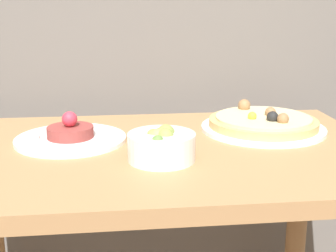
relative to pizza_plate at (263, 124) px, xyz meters
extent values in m
cube|color=#AD7F51|center=(-0.28, -0.11, -0.03)|extent=(1.02, 0.63, 0.03)
cylinder|color=#AD7F51|center=(0.17, 0.14, -0.40)|extent=(0.06, 0.06, 0.70)
cylinder|color=white|center=(0.00, 0.00, -0.01)|extent=(0.31, 0.31, 0.01)
cylinder|color=#DBB26B|center=(0.00, 0.00, 0.00)|extent=(0.27, 0.27, 0.02)
cylinder|color=beige|center=(0.00, 0.00, 0.01)|extent=(0.24, 0.24, 0.01)
sphere|color=#997047|center=(0.03, -0.06, 0.03)|extent=(0.03, 0.03, 0.03)
sphere|color=#997047|center=(0.02, 0.01, 0.03)|extent=(0.03, 0.03, 0.03)
sphere|color=gold|center=(-0.03, -0.02, 0.02)|extent=(0.02, 0.02, 0.02)
sphere|color=black|center=(0.01, -0.04, 0.03)|extent=(0.03, 0.03, 0.03)
sphere|color=#997047|center=(-0.03, 0.09, 0.03)|extent=(0.03, 0.03, 0.03)
cylinder|color=white|center=(-0.47, -0.04, -0.01)|extent=(0.26, 0.26, 0.01)
cylinder|color=#933D38|center=(-0.47, -0.04, 0.01)|extent=(0.11, 0.11, 0.03)
sphere|color=#E0384C|center=(-0.47, -0.04, 0.04)|extent=(0.04, 0.04, 0.04)
cube|color=white|center=(-0.38, -0.04, 0.00)|extent=(0.04, 0.02, 0.01)
cube|color=white|center=(-0.43, 0.04, 0.00)|extent=(0.03, 0.04, 0.01)
cube|color=white|center=(-0.52, 0.04, 0.00)|extent=(0.03, 0.04, 0.01)
cube|color=white|center=(-0.56, -0.04, 0.00)|extent=(0.04, 0.02, 0.01)
cube|color=white|center=(-0.52, -0.12, 0.00)|extent=(0.03, 0.04, 0.01)
cube|color=white|center=(-0.43, -0.12, 0.00)|extent=(0.03, 0.04, 0.01)
cylinder|color=white|center=(-0.28, -0.20, 0.01)|extent=(0.14, 0.14, 0.06)
sphere|color=#8EA34C|center=(-0.27, -0.19, 0.04)|extent=(0.04, 0.04, 0.04)
sphere|color=#8EA34C|center=(-0.29, -0.19, 0.03)|extent=(0.03, 0.03, 0.03)
sphere|color=#A3B25B|center=(-0.28, -0.20, 0.04)|extent=(0.03, 0.03, 0.03)
sphere|color=#8EA34C|center=(-0.27, -0.21, 0.04)|extent=(0.03, 0.03, 0.03)
sphere|color=#668E42|center=(-0.29, -0.23, 0.03)|extent=(0.02, 0.02, 0.02)
sphere|color=#8EA34C|center=(-0.27, -0.19, 0.04)|extent=(0.03, 0.03, 0.03)
camera|label=1|loc=(-0.37, -1.10, 0.30)|focal=50.00mm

